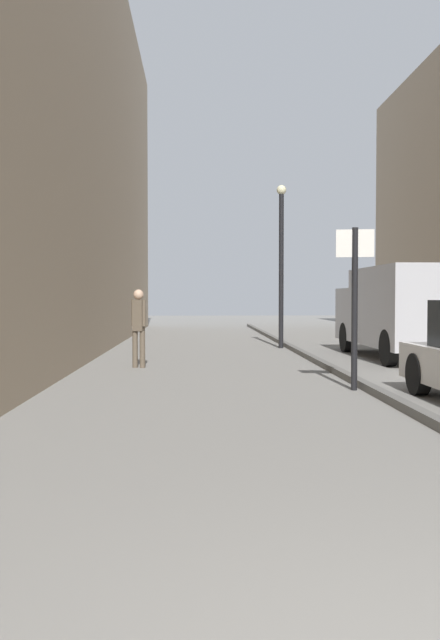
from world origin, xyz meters
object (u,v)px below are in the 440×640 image
Objects in this scene: pedestrian_main_foreground at (139,323)px; lamp_post at (281,255)px; delivery_van at (400,309)px; street_sign_post at (355,294)px.

pedestrian_main_foreground is 6.65m from lamp_post.
street_sign_post reaches higher than delivery_van.
lamp_post is (3.71, 5.22, 1.77)m from pedestrian_main_foreground.
lamp_post is (-0.03, 8.73, 1.18)m from street_sign_post.
lamp_post reaches higher than pedestrian_main_foreground.
street_sign_post is 0.55× the size of lamp_post.
delivery_van is at bearing -105.02° from street_sign_post.
street_sign_post is 8.81m from lamp_post.
street_sign_post is (3.74, -3.51, 0.59)m from pedestrian_main_foreground.
lamp_post is at bearing -80.39° from street_sign_post.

